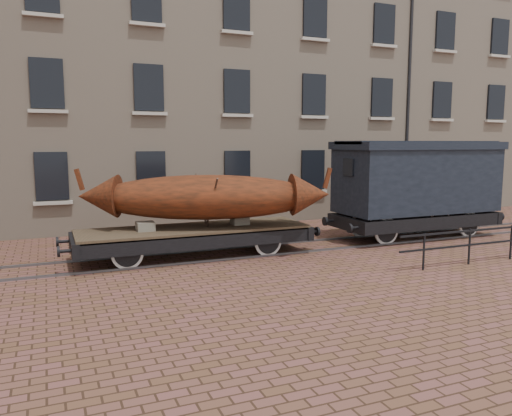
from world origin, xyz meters
name	(u,v)px	position (x,y,z in m)	size (l,w,h in m)	color
ground	(263,251)	(0.00, 0.00, 0.00)	(90.00, 90.00, 0.00)	brown
warehouse_cream	(239,70)	(3.00, 9.99, 7.00)	(40.00, 10.19, 14.00)	#BDA78E
rail_track	(263,250)	(0.00, 0.00, 0.03)	(30.00, 1.52, 0.06)	#59595E
flatcar_wagon	(195,233)	(-2.22, 0.00, 0.71)	(7.59, 2.06, 1.15)	brown
iron_boat	(206,197)	(-1.85, 0.00, 1.79)	(7.39, 3.97, 1.76)	maroon
goods_van	(417,177)	(5.94, 0.00, 2.15)	(6.63, 2.42, 3.43)	black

